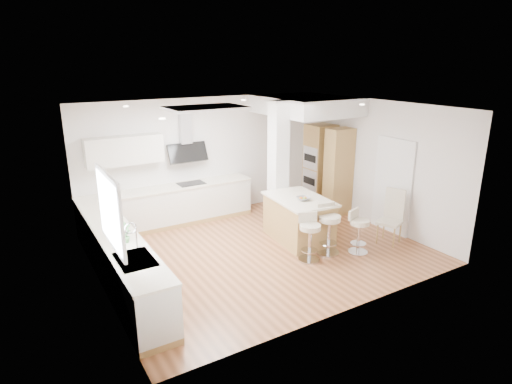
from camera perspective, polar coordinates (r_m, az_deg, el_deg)
ground at (r=8.57m, az=0.52°, el=-7.71°), size 6.00×6.00×0.00m
ceiling at (r=8.57m, az=0.52°, el=-7.71°), size 6.00×5.00×0.02m
wall_back at (r=10.23m, az=-6.83°, el=4.62°), size 6.00×0.04×2.80m
wall_left at (r=7.06m, az=-20.70°, el=-2.21°), size 0.04×5.00×2.80m
wall_right at (r=9.93m, az=15.49°, el=3.73°), size 0.04×5.00×2.80m
skylight at (r=7.97m, az=-6.68°, el=11.05°), size 4.10×2.10×0.06m
window_left at (r=6.13m, az=-18.95°, el=-2.00°), size 0.06×1.28×1.07m
doorway_right at (r=9.63m, az=17.75°, el=0.64°), size 0.05×1.00×2.10m
counter_left at (r=7.66m, az=-18.08°, el=-8.00°), size 0.63×4.50×1.35m
counter_back at (r=9.83m, az=-10.87°, el=-0.35°), size 3.62×0.63×2.50m
pillar at (r=9.40m, az=2.98°, el=3.60°), size 0.35×0.35×2.80m
soffit at (r=10.17m, az=6.66°, el=11.41°), size 1.78×2.20×0.40m
oven_column at (r=10.66m, az=9.40°, el=3.09°), size 0.63×1.21×2.10m
peninsula at (r=8.90m, az=5.69°, el=-3.57°), size 1.13×1.59×0.99m
bar_stool_a at (r=8.02m, az=7.16°, el=-5.65°), size 0.51×0.51×0.91m
bar_stool_b at (r=8.34m, az=9.65°, el=-4.53°), size 0.51×0.51×0.99m
bar_stool_c at (r=8.50m, az=13.50°, el=-4.84°), size 0.49×0.49×0.87m
dining_chair at (r=9.16m, az=17.71°, el=-2.85°), size 0.56×0.56×1.12m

